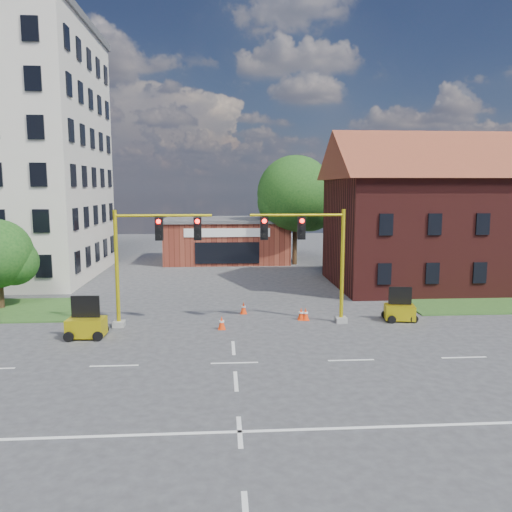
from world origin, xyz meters
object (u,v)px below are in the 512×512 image
at_px(trailer_east, 400,311).
at_px(pickup_white, 383,275).
at_px(signal_mast_east, 312,252).
at_px(signal_mast_west, 148,253).
at_px(trailer_west, 86,325).

bearing_deg(trailer_east, pickup_white, 87.70).
bearing_deg(trailer_east, signal_mast_east, -167.80).
xyz_separation_m(signal_mast_west, trailer_west, (-2.82, -1.91, -3.29)).
xyz_separation_m(trailer_west, trailer_east, (16.50, 2.05, -0.06)).
xyz_separation_m(signal_mast_east, trailer_west, (-11.53, -1.91, -3.29)).
bearing_deg(pickup_white, trailer_east, 145.82).
relative_size(signal_mast_west, signal_mast_east, 1.00).
bearing_deg(trailer_west, signal_mast_east, 12.61).
distance_m(signal_mast_west, signal_mast_east, 8.71).
distance_m(signal_mast_east, trailer_west, 12.14).
height_order(signal_mast_west, trailer_east, signal_mast_west).
xyz_separation_m(signal_mast_west, pickup_white, (15.88, 9.80, -3.08)).
xyz_separation_m(signal_mast_east, pickup_white, (7.17, 9.80, -3.08)).
height_order(signal_mast_west, signal_mast_east, same).
height_order(signal_mast_east, trailer_west, signal_mast_east).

